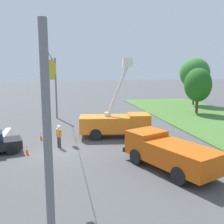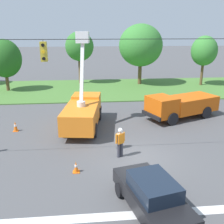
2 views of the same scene
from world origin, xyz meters
TOP-DOWN VIEW (x-y plane):
  - ground_plane at (0.00, 0.00)m, footprint 200.00×200.00m
  - signal_gantry at (0.08, -0.00)m, footprint 26.20×0.33m
  - tree_far_west at (-19.57, 21.61)m, footprint 4.74×4.64m
  - tree_west at (-12.17, 18.05)m, footprint 3.86×3.37m
  - utility_truck_bucket_lift at (-3.17, 5.17)m, footprint 3.09×6.53m
  - utility_truck_support_near at (4.82, 6.64)m, footprint 6.66×4.53m
  - road_worker at (-1.03, 0.20)m, footprint 0.57×0.41m
  - traffic_cone_foreground_left at (-3.50, -1.30)m, footprint 0.36×0.36m
  - traffic_cone_mid_left at (0.19, -2.06)m, footprint 0.36×0.36m
  - traffic_cone_near_bucket at (-8.07, 4.87)m, footprint 0.36×0.36m

SIDE VIEW (x-z plane):
  - ground_plane at x=0.00m, z-range 0.00..0.00m
  - traffic_cone_foreground_left at x=-3.50m, z-range -0.01..0.62m
  - traffic_cone_mid_left at x=0.19m, z-range -0.01..0.64m
  - traffic_cone_near_bucket at x=-8.07m, z-range 0.00..0.77m
  - road_worker at x=-1.03m, z-range 0.11..1.88m
  - utility_truck_support_near at x=4.82m, z-range 0.11..2.13m
  - utility_truck_bucket_lift at x=-3.17m, z-range -2.10..4.82m
  - tree_west at x=-12.17m, z-range 0.82..6.84m
  - signal_gantry at x=0.08m, z-range 0.65..7.85m
  - tree_far_west at x=-19.57m, z-range 1.35..8.92m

